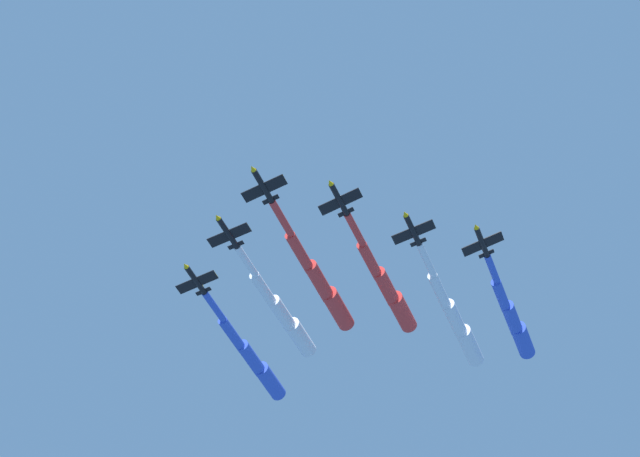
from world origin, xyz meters
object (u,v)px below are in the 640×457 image
(jet_starboard_inner, at_px, (282,313))
(jet_port_inner, at_px, (386,286))
(jet_port_outer, at_px, (512,317))
(jet_lead, at_px, (320,281))
(jet_port_mid, at_px, (455,319))
(jet_starboard_mid, at_px, (252,358))

(jet_starboard_inner, bearing_deg, jet_port_inner, 118.19)
(jet_starboard_inner, xyz_separation_m, jet_port_outer, (-37.04, 31.61, 1.18))
(jet_lead, relative_size, jet_port_outer, 1.10)
(jet_port_inner, bearing_deg, jet_port_mid, 164.54)
(jet_lead, relative_size, jet_starboard_inner, 1.06)
(jet_port_inner, relative_size, jet_port_mid, 0.93)
(jet_lead, height_order, jet_port_inner, jet_port_inner)
(jet_port_outer, bearing_deg, jet_starboard_mid, -56.24)
(jet_lead, bearing_deg, jet_port_mid, 159.31)
(jet_starboard_inner, relative_size, jet_port_mid, 0.91)
(jet_starboard_inner, bearing_deg, jet_lead, 80.84)
(jet_port_inner, xyz_separation_m, jet_starboard_inner, (10.66, -19.89, -1.90))
(jet_port_inner, xyz_separation_m, jet_port_outer, (-26.38, 11.72, -0.72))
(jet_port_outer, bearing_deg, jet_lead, -24.90)
(jet_starboard_inner, height_order, jet_starboard_mid, jet_starboard_inner)
(jet_port_outer, bearing_deg, jet_starboard_inner, -40.48)
(jet_lead, distance_m, jet_port_outer, 43.24)
(jet_port_inner, relative_size, jet_starboard_mid, 0.98)
(jet_port_mid, xyz_separation_m, jet_port_outer, (-10.19, 7.24, 1.86))
(jet_lead, relative_size, jet_starboard_mid, 1.02)
(jet_port_inner, distance_m, jet_port_mid, 17.00)
(jet_port_mid, bearing_deg, jet_starboard_mid, -61.85)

